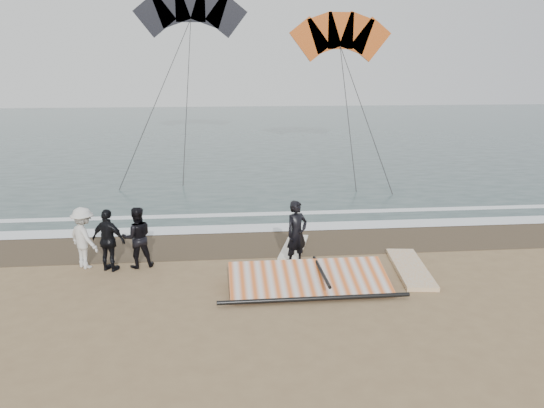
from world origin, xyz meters
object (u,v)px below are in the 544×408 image
Objects in this scene: sail_rig at (305,280)px; man_main at (297,234)px; board_cream at (294,247)px; board_white at (410,268)px.

man_main is at bearing 90.54° from sail_rig.
board_cream is at bearing 54.71° from man_main.
sail_rig is at bearing -157.58° from board_white.
board_cream is (-2.84, 2.00, -0.01)m from board_white.
board_white is 3.05m from sail_rig.
board_cream is 2.80m from sail_rig.
man_main is at bearing -78.73° from board_cream.
board_cream is at bearing 152.10° from board_white.
board_white is at bearing -18.73° from board_cream.
man_main is 1.61m from sail_rig.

